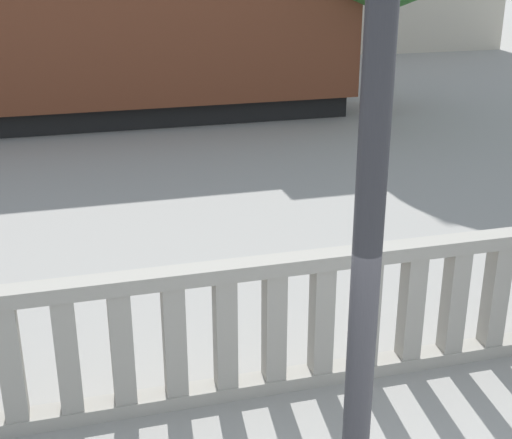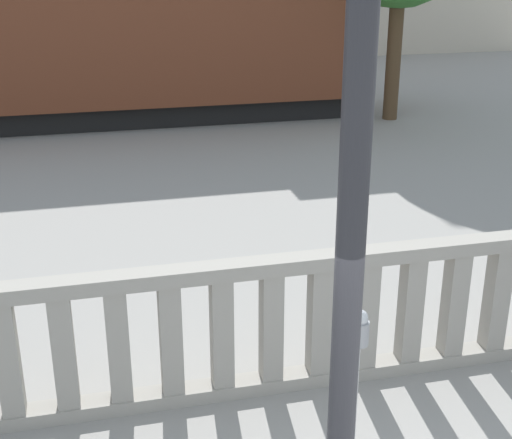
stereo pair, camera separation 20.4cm
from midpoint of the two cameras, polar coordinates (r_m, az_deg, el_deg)
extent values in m
cube|color=#9E998E|center=(7.30, 2.45, -12.55)|extent=(15.79, 0.24, 0.14)
cube|color=#9E998E|center=(6.68, 2.62, -3.49)|extent=(15.79, 0.24, 0.14)
cube|color=#9E998E|center=(6.74, -19.88, -10.69)|extent=(0.20, 0.20, 1.12)
cube|color=#9E998E|center=(6.70, -15.73, -10.35)|extent=(0.20, 0.20, 1.12)
cube|color=#9E998E|center=(6.70, -11.56, -9.95)|extent=(0.20, 0.20, 1.12)
cube|color=#9E998E|center=(6.73, -7.42, -9.50)|extent=(0.20, 0.20, 1.12)
cube|color=#9E998E|center=(6.80, -3.35, -9.01)|extent=(0.20, 0.20, 1.12)
cube|color=#9E998E|center=(6.90, 0.60, -8.49)|extent=(0.20, 0.20, 1.12)
cube|color=#9E998E|center=(7.03, 4.42, -7.95)|extent=(0.20, 0.20, 1.12)
cube|color=#9E998E|center=(7.20, 8.07, -7.40)|extent=(0.20, 0.20, 1.12)
cube|color=#9E998E|center=(7.39, 11.54, -6.85)|extent=(0.20, 0.20, 1.12)
cube|color=#9E998E|center=(7.60, 14.81, -6.30)|extent=(0.20, 0.20, 1.12)
cube|color=#9E998E|center=(7.84, 17.89, -5.77)|extent=(0.20, 0.20, 1.12)
cylinder|color=#2D2D33|center=(3.78, 8.03, 8.57)|extent=(0.17, 0.17, 6.21)
cylinder|color=silver|center=(6.10, 7.47, -14.44)|extent=(0.04, 0.04, 1.17)
cylinder|color=gray|center=(5.73, 7.79, -8.86)|extent=(0.16, 0.16, 0.20)
sphere|color=#B2B7BC|center=(5.66, 7.86, -7.69)|extent=(0.14, 0.14, 0.14)
cube|color=black|center=(31.34, -10.21, 13.77)|extent=(25.84, 2.38, 0.55)
cube|color=black|center=(31.17, -10.43, 16.92)|extent=(26.37, 2.98, 2.91)
cylinder|color=#4C3823|center=(18.26, 9.59, 12.76)|extent=(0.36, 0.36, 3.09)
camera|label=1|loc=(0.10, -90.78, -0.30)|focal=50.00mm
camera|label=2|loc=(0.10, 89.22, 0.30)|focal=50.00mm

